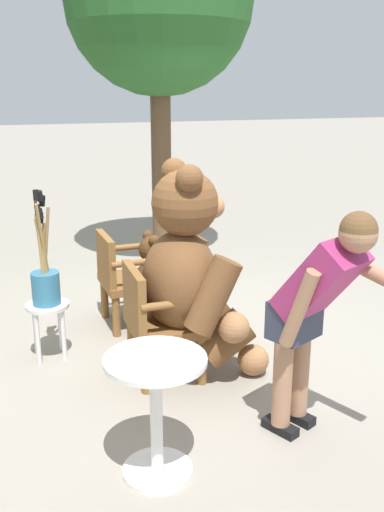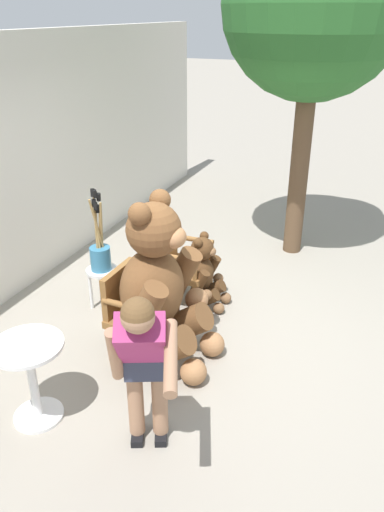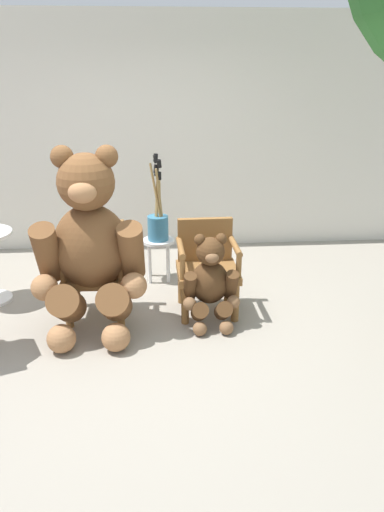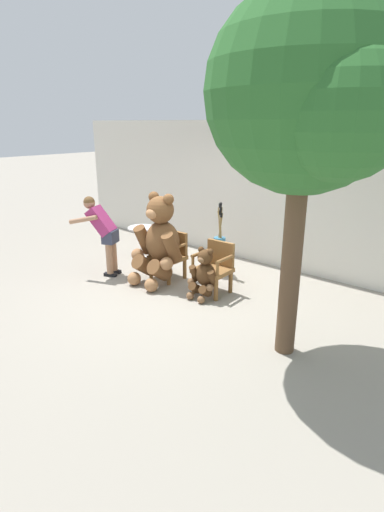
# 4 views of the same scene
# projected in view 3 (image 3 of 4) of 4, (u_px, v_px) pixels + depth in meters

# --- Properties ---
(ground_plane) EXTENTS (60.00, 60.00, 0.00)m
(ground_plane) POSITION_uv_depth(u_px,v_px,m) (154.00, 337.00, 4.34)
(ground_plane) COLOR gray
(back_wall) EXTENTS (10.00, 0.16, 2.80)m
(back_wall) POSITION_uv_depth(u_px,v_px,m) (150.00, 135.00, 6.06)
(back_wall) COLOR silver
(back_wall) RESTS_ON ground
(wooden_chair_left) EXTENTS (0.57, 0.53, 0.86)m
(wooden_chair_left) POSITION_uv_depth(u_px,v_px,m) (96.00, 267.00, 4.60)
(wooden_chair_left) COLOR brown
(wooden_chair_left) RESTS_ON ground
(wooden_chair_right) EXTENTS (0.57, 0.53, 0.86)m
(wooden_chair_right) POSITION_uv_depth(u_px,v_px,m) (207.00, 264.00, 4.68)
(wooden_chair_right) COLOR brown
(wooden_chair_right) RESTS_ON ground
(teddy_bear_large) EXTENTS (0.97, 0.91, 1.61)m
(teddy_bear_large) POSITION_uv_depth(u_px,v_px,m) (90.00, 244.00, 4.24)
(teddy_bear_large) COLOR brown
(teddy_bear_large) RESTS_ON ground
(teddy_bear_small) EXTENTS (0.51, 0.48, 0.85)m
(teddy_bear_small) POSITION_uv_depth(u_px,v_px,m) (210.00, 281.00, 4.43)
(teddy_bear_small) COLOR #4C3019
(teddy_bear_small) RESTS_ON ground
(white_stool) EXTENTS (0.34, 0.34, 0.46)m
(white_stool) POSITION_uv_depth(u_px,v_px,m) (159.00, 249.00, 5.37)
(white_stool) COLOR silver
(white_stool) RESTS_ON ground
(brush_bucket) EXTENTS (0.22, 0.22, 0.91)m
(brush_bucket) POSITION_uv_depth(u_px,v_px,m) (158.00, 221.00, 5.25)
(brush_bucket) COLOR teal
(brush_bucket) RESTS_ON white_stool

